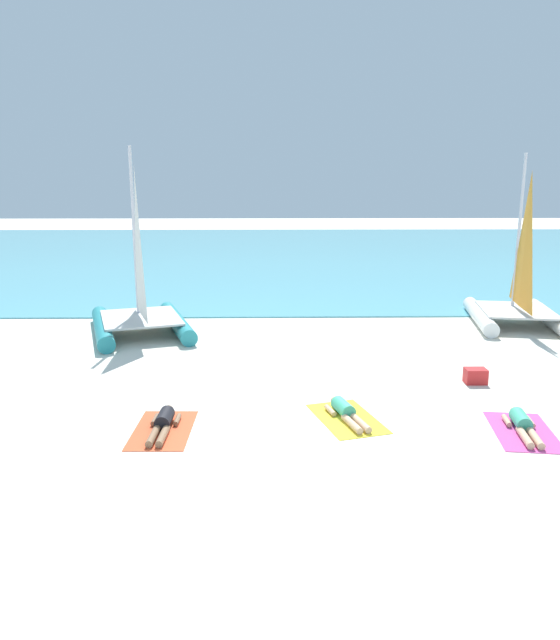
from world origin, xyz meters
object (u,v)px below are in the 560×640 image
object	(u,v)px
sailboat_white	(517,300)
towel_right	(523,431)
sunbather_left	(163,422)
sunbather_right	(522,424)
sailboat_teal	(140,307)
towel_middle	(347,418)
sunbather_middle	(346,411)
cooler_box	(475,376)
towel_left	(163,430)

from	to	relation	value
sailboat_white	towel_right	size ratio (longest dim) A/B	2.95
sunbather_left	sunbather_right	world-z (taller)	same
sailboat_teal	towel_middle	distance (m)	9.06
towel_middle	towel_right	distance (m)	3.37
towel_middle	towel_right	xyz separation A→B (m)	(3.29, -0.70, 0.00)
sunbather_left	towel_middle	bearing A→B (deg)	8.08
sailboat_teal	sunbather_left	bearing A→B (deg)	-92.97
towel_middle	sunbather_middle	xyz separation A→B (m)	(-0.02, 0.06, 0.13)
sailboat_white	sunbather_right	bearing A→B (deg)	-101.50
sailboat_teal	towel_middle	world-z (taller)	sailboat_teal
sailboat_white	towel_right	bearing A→B (deg)	-101.40
sailboat_teal	cooler_box	world-z (taller)	sailboat_teal
sunbather_middle	towel_right	world-z (taller)	sunbather_middle
sunbather_middle	cooler_box	size ratio (longest dim) A/B	3.09
cooler_box	towel_middle	bearing A→B (deg)	-147.31
sailboat_white	cooler_box	world-z (taller)	sailboat_white
sailboat_white	sailboat_teal	world-z (taller)	sailboat_teal
sailboat_teal	towel_left	distance (m)	7.87
towel_middle	cooler_box	size ratio (longest dim) A/B	3.80
sunbather_right	cooler_box	world-z (taller)	cooler_box
sailboat_teal	cooler_box	distance (m)	10.24
sunbather_right	towel_right	bearing A→B (deg)	-90.00
sailboat_white	sunbather_right	distance (m)	9.34
towel_left	sunbather_right	size ratio (longest dim) A/B	1.21
towel_left	sunbather_left	distance (m)	0.14
sailboat_white	sunbather_middle	size ratio (longest dim) A/B	3.62
sunbather_right	sailboat_white	bearing A→B (deg)	76.53
towel_right	cooler_box	world-z (taller)	cooler_box
towel_middle	sunbather_right	distance (m)	3.37
towel_right	sailboat_teal	bearing A→B (deg)	138.95
sunbather_left	towel_middle	distance (m)	3.65
sailboat_teal	sunbather_middle	world-z (taller)	sailboat_teal
sunbather_middle	towel_right	xyz separation A→B (m)	(3.31, -0.77, -0.13)
sunbather_left	cooler_box	size ratio (longest dim) A/B	3.12
sailboat_white	towel_right	world-z (taller)	sailboat_white
towel_left	towel_right	bearing A→B (deg)	-1.64
sailboat_teal	towel_middle	bearing A→B (deg)	-69.36
cooler_box	sunbather_middle	bearing A→B (deg)	-148.24
towel_middle	cooler_box	distance (m)	3.96
sunbather_middle	cooler_box	xyz separation A→B (m)	(3.35, 2.07, 0.05)
towel_middle	sunbather_right	size ratio (longest dim) A/B	1.21
sailboat_white	sunbather_left	xyz separation A→B (m)	(-10.29, -8.49, -0.70)
towel_left	towel_middle	size ratio (longest dim) A/B	1.00
sunbather_middle	sunbather_right	bearing A→B (deg)	-27.86
towel_middle	sailboat_teal	bearing A→B (deg)	128.53
towel_middle	cooler_box	world-z (taller)	cooler_box
towel_left	towel_middle	world-z (taller)	same
sailboat_white	towel_left	world-z (taller)	sailboat_white
towel_right	sunbather_right	distance (m)	0.14
sailboat_teal	towel_middle	xyz separation A→B (m)	(5.62, -7.06, -0.85)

